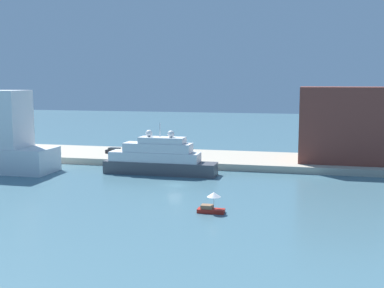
% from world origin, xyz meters
% --- Properties ---
extents(ground, '(400.00, 400.00, 0.00)m').
position_xyz_m(ground, '(0.00, 0.00, 0.00)').
color(ground, slate).
extents(quay_dock, '(110.00, 19.83, 1.43)m').
position_xyz_m(quay_dock, '(0.00, 25.92, 0.71)').
color(quay_dock, '#B7AD99').
rests_on(quay_dock, ground).
extents(large_yacht, '(22.84, 4.67, 10.25)m').
position_xyz_m(large_yacht, '(-6.02, 9.46, 3.03)').
color(large_yacht, '#4C4C51').
rests_on(large_yacht, ground).
extents(small_motorboat, '(3.84, 1.98, 3.02)m').
position_xyz_m(small_motorboat, '(9.97, -16.53, 1.26)').
color(small_motorboat, '#B22319').
rests_on(small_motorboat, ground).
extents(harbor_building, '(17.83, 13.89, 15.90)m').
position_xyz_m(harbor_building, '(30.05, 26.30, 9.38)').
color(harbor_building, brown).
rests_on(harbor_building, quay_dock).
extents(parked_car, '(4.49, 1.74, 1.35)m').
position_xyz_m(parked_car, '(-21.66, 24.70, 2.02)').
color(parked_car, black).
rests_on(parked_car, quay_dock).
extents(person_figure, '(0.36, 0.36, 1.54)m').
position_xyz_m(person_figure, '(-18.28, 23.40, 2.14)').
color(person_figure, '#334C8C').
rests_on(person_figure, quay_dock).
extents(mooring_bollard, '(0.53, 0.53, 0.84)m').
position_xyz_m(mooring_bollard, '(0.36, 17.62, 1.85)').
color(mooring_bollard, black).
rests_on(mooring_bollard, quay_dock).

